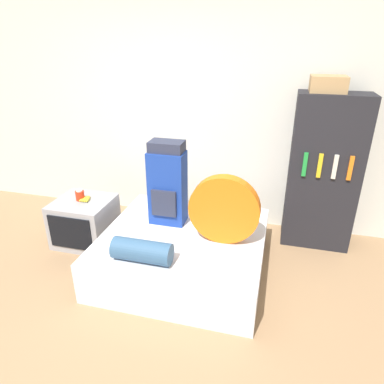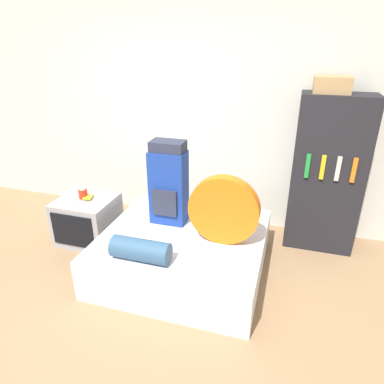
# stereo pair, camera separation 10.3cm
# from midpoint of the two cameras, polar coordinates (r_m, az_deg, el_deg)

# --- Properties ---
(ground_plane) EXTENTS (16.00, 16.00, 0.00)m
(ground_plane) POSITION_cam_midpoint_polar(r_m,az_deg,el_deg) (3.05, -11.74, -20.38)
(ground_plane) COLOR #997551
(wall_back) EXTENTS (8.00, 0.05, 2.60)m
(wall_back) POSITION_cam_midpoint_polar(r_m,az_deg,el_deg) (4.11, -1.13, 12.71)
(wall_back) COLOR silver
(wall_back) RESTS_ON ground_plane
(bed) EXTENTS (1.53, 1.47, 0.40)m
(bed) POSITION_cam_midpoint_polar(r_m,az_deg,el_deg) (3.43, -2.25, -9.79)
(bed) COLOR silver
(bed) RESTS_ON ground_plane
(backpack) EXTENTS (0.35, 0.25, 0.84)m
(backpack) POSITION_cam_midpoint_polar(r_m,az_deg,el_deg) (3.37, -5.00, 1.27)
(backpack) COLOR navy
(backpack) RESTS_ON bed
(tent_bag) EXTENTS (0.64, 0.12, 0.64)m
(tent_bag) POSITION_cam_midpoint_polar(r_m,az_deg,el_deg) (3.07, 4.43, -2.95)
(tent_bag) COLOR orange
(tent_bag) RESTS_ON bed
(sleeping_roll) EXTENTS (0.51, 0.19, 0.19)m
(sleeping_roll) POSITION_cam_midpoint_polar(r_m,az_deg,el_deg) (2.94, -9.33, -9.68)
(sleeping_roll) COLOR #33567A
(sleeping_roll) RESTS_ON bed
(television) EXTENTS (0.61, 0.58, 0.51)m
(television) POSITION_cam_midpoint_polar(r_m,az_deg,el_deg) (4.03, -18.15, -4.68)
(television) COLOR #939399
(television) RESTS_ON ground_plane
(canister) EXTENTS (0.09, 0.09, 0.12)m
(canister) POSITION_cam_midpoint_polar(r_m,az_deg,el_deg) (3.93, -18.89, -0.51)
(canister) COLOR red
(canister) RESTS_ON television
(banana_bunch) EXTENTS (0.12, 0.15, 0.03)m
(banana_bunch) POSITION_cam_midpoint_polar(r_m,az_deg,el_deg) (3.92, -17.94, -1.07)
(banana_bunch) COLOR yellow
(banana_bunch) RESTS_ON television
(bookshelf) EXTENTS (0.71, 0.39, 1.65)m
(bookshelf) POSITION_cam_midpoint_polar(r_m,az_deg,el_deg) (3.83, 20.32, 2.92)
(bookshelf) COLOR black
(bookshelf) RESTS_ON ground_plane
(cardboard_box) EXTENTS (0.33, 0.29, 0.15)m
(cardboard_box) POSITION_cam_midpoint_polar(r_m,az_deg,el_deg) (3.64, 20.96, 16.48)
(cardboard_box) COLOR #A88456
(cardboard_box) RESTS_ON bookshelf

